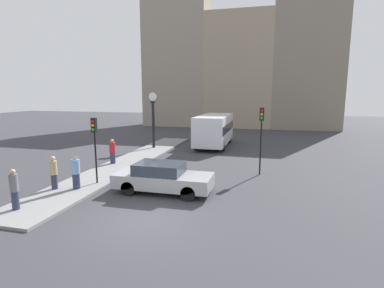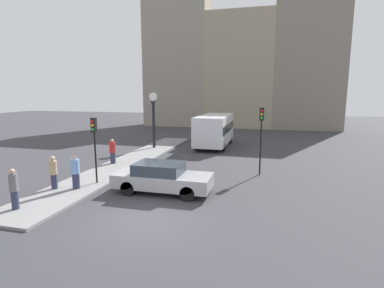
# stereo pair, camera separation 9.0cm
# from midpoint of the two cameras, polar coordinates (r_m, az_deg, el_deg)

# --- Properties ---
(ground_plane) EXTENTS (120.00, 120.00, 0.00)m
(ground_plane) POSITION_cam_midpoint_polar(r_m,az_deg,el_deg) (12.02, -9.08, -14.14)
(ground_plane) COLOR #38383D
(sidewalk_corner) EXTENTS (2.68, 21.77, 0.13)m
(sidewalk_corner) POSITION_cam_midpoint_polar(r_m,az_deg,el_deg) (21.68, -11.79, -3.25)
(sidewalk_corner) COLOR gray
(sidewalk_corner) RESTS_ON ground_plane
(building_row) EXTENTS (27.33, 5.00, 19.09)m
(building_row) POSITION_cam_midpoint_polar(r_m,az_deg,el_deg) (44.14, 8.48, 14.78)
(building_row) COLOR gray
(building_row) RESTS_ON ground_plane
(sedan_car) EXTENTS (4.76, 1.89, 1.49)m
(sedan_car) POSITION_cam_midpoint_polar(r_m,az_deg,el_deg) (14.79, -5.82, -6.37)
(sedan_car) COLOR #9E9EA3
(sedan_car) RESTS_ON ground_plane
(bus_distant) EXTENTS (2.59, 7.07, 2.85)m
(bus_distant) POSITION_cam_midpoint_polar(r_m,az_deg,el_deg) (27.40, 4.15, 2.92)
(bus_distant) COLOR silver
(bus_distant) RESTS_ON ground_plane
(traffic_light_near) EXTENTS (0.26, 0.24, 3.46)m
(traffic_light_near) POSITION_cam_midpoint_polar(r_m,az_deg,el_deg) (16.31, -18.21, 1.37)
(traffic_light_near) COLOR black
(traffic_light_near) RESTS_ON sidewalk_corner
(traffic_light_far) EXTENTS (0.26, 0.24, 4.01)m
(traffic_light_far) POSITION_cam_midpoint_polar(r_m,az_deg,el_deg) (17.98, 12.93, 3.12)
(traffic_light_far) COLOR black
(traffic_light_far) RESTS_ON ground_plane
(street_clock) EXTENTS (0.82, 0.32, 4.82)m
(street_clock) POSITION_cam_midpoint_polar(r_m,az_deg,el_deg) (26.17, -7.49, 4.78)
(street_clock) COLOR black
(street_clock) RESTS_ON sidewalk_corner
(pedestrian_grey_jacket) EXTENTS (0.33, 0.33, 1.70)m
(pedestrian_grey_jacket) POSITION_cam_midpoint_polar(r_m,az_deg,el_deg) (14.26, -30.91, -7.41)
(pedestrian_grey_jacket) COLOR #2D334C
(pedestrian_grey_jacket) RESTS_ON sidewalk_corner
(pedestrian_blue_stripe) EXTENTS (0.42, 0.42, 1.70)m
(pedestrian_blue_stripe) POSITION_cam_midpoint_polar(r_m,az_deg,el_deg) (15.98, -21.42, -5.03)
(pedestrian_blue_stripe) COLOR #2D334C
(pedestrian_blue_stripe) RESTS_ON sidewalk_corner
(pedestrian_red_top) EXTENTS (0.40, 0.40, 1.67)m
(pedestrian_red_top) POSITION_cam_midpoint_polar(r_m,az_deg,el_deg) (20.92, -15.02, -1.37)
(pedestrian_red_top) COLOR #2D334C
(pedestrian_red_top) RESTS_ON sidewalk_corner
(pedestrian_tan_coat) EXTENTS (0.35, 0.35, 1.66)m
(pedestrian_tan_coat) POSITION_cam_midpoint_polar(r_m,az_deg,el_deg) (16.35, -24.99, -4.95)
(pedestrian_tan_coat) COLOR #2D334C
(pedestrian_tan_coat) RESTS_ON sidewalk_corner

